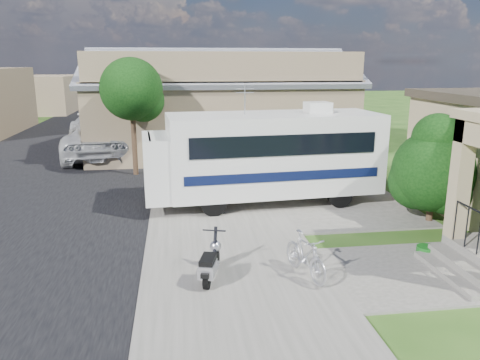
{
  "coord_description": "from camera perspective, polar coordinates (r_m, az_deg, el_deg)",
  "views": [
    {
      "loc": [
        -2.19,
        -9.59,
        4.4
      ],
      "look_at": [
        -0.5,
        2.5,
        1.3
      ],
      "focal_mm": 35.0,
      "sensor_mm": 36.0,
      "label": 1
    }
  ],
  "objects": [
    {
      "name": "ground",
      "position": [
        10.77,
        4.54,
        -9.9
      ],
      "size": [
        120.0,
        120.0,
        0.0
      ],
      "primitive_type": "plane",
      "color": "#234813"
    },
    {
      "name": "street_slab",
      "position": [
        20.77,
        -22.57,
        0.94
      ],
      "size": [
        9.0,
        80.0,
        0.02
      ],
      "primitive_type": "cube",
      "color": "black",
      "rests_on": "ground"
    },
    {
      "name": "sidewalk_slab",
      "position": [
        20.1,
        -4.37,
        1.66
      ],
      "size": [
        4.0,
        80.0,
        0.06
      ],
      "primitive_type": "cube",
      "color": "#5F5D55",
      "rests_on": "ground"
    },
    {
      "name": "driveway_slab",
      "position": [
        15.21,
        6.44,
        -2.56
      ],
      "size": [
        7.0,
        6.0,
        0.05
      ],
      "primitive_type": "cube",
      "color": "#5F5D55",
      "rests_on": "ground"
    },
    {
      "name": "walk_slab",
      "position": [
        10.95,
        21.52,
        -10.37
      ],
      "size": [
        4.0,
        3.0,
        0.05
      ],
      "primitive_type": "cube",
      "color": "#5F5D55",
      "rests_on": "ground"
    },
    {
      "name": "warehouse",
      "position": [
        23.78,
        -2.65,
        8.42
      ],
      "size": [
        12.5,
        8.4,
        5.04
      ],
      "color": "#816A50",
      "rests_on": "ground"
    },
    {
      "name": "distant_bldg_near",
      "position": [
        45.52,
        -24.63,
        9.46
      ],
      "size": [
        8.0,
        7.0,
        3.2
      ],
      "primitive_type": "cube",
      "color": "#816A50",
      "rests_on": "ground"
    },
    {
      "name": "street_tree_a",
      "position": [
        18.74,
        -12.77,
        10.39
      ],
      "size": [
        2.44,
        2.4,
        4.58
      ],
      "color": "black",
      "rests_on": "ground"
    },
    {
      "name": "street_tree_b",
      "position": [
        28.7,
        -11.2,
        11.98
      ],
      "size": [
        2.44,
        2.4,
        4.73
      ],
      "color": "black",
      "rests_on": "ground"
    },
    {
      "name": "street_tree_c",
      "position": [
        37.69,
        -10.47,
        12.06
      ],
      "size": [
        2.44,
        2.4,
        4.42
      ],
      "color": "black",
      "rests_on": "ground"
    },
    {
      "name": "motorhome",
      "position": [
        14.61,
        3.08,
        3.19
      ],
      "size": [
        7.42,
        2.81,
        3.73
      ],
      "rotation": [
        0.0,
        0.0,
        0.07
      ],
      "color": "silver",
      "rests_on": "ground"
    },
    {
      "name": "shrub",
      "position": [
        14.01,
        22.7,
        1.47
      ],
      "size": [
        2.5,
        2.38,
        3.06
      ],
      "color": "black",
      "rests_on": "ground"
    },
    {
      "name": "scooter",
      "position": [
        9.66,
        -3.62,
        -10.09
      ],
      "size": [
        0.65,
        1.4,
        0.93
      ],
      "rotation": [
        0.0,
        0.0,
        -0.26
      ],
      "color": "black",
      "rests_on": "ground"
    },
    {
      "name": "bicycle",
      "position": [
        9.86,
        7.96,
        -9.4
      ],
      "size": [
        0.85,
        1.61,
        0.93
      ],
      "primitive_type": "imported",
      "rotation": [
        0.0,
        0.0,
        0.28
      ],
      "color": "#B7B6BF",
      "rests_on": "ground"
    },
    {
      "name": "pickup_truck",
      "position": [
        23.08,
        -16.79,
        4.93
      ],
      "size": [
        3.66,
        6.76,
        1.8
      ],
      "primitive_type": "imported",
      "rotation": [
        0.0,
        0.0,
        3.25
      ],
      "color": "beige",
      "rests_on": "ground"
    },
    {
      "name": "van",
      "position": [
        30.68,
        -16.46,
        7.21
      ],
      "size": [
        3.08,
        6.67,
        1.89
      ],
      "primitive_type": "imported",
      "rotation": [
        0.0,
        0.0,
        -0.07
      ],
      "color": "beige",
      "rests_on": "ground"
    },
    {
      "name": "garden_hose",
      "position": [
        11.85,
        21.71,
        -8.11
      ],
      "size": [
        0.43,
        0.43,
        0.2
      ],
      "primitive_type": "cylinder",
      "color": "#125D16",
      "rests_on": "ground"
    }
  ]
}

